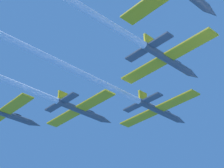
% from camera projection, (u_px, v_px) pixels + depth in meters
% --- Properties ---
extents(jet_lead, '(18.52, 55.82, 3.07)m').
position_uv_depth(jet_lead, '(100.00, 82.00, 64.33)').
color(jet_lead, '#4C5660').
extents(jet_left_wing, '(18.52, 54.50, 3.07)m').
position_uv_depth(jet_left_wing, '(14.00, 84.00, 65.24)').
color(jet_left_wing, '#4C5660').
extents(jet_right_wing, '(18.52, 48.93, 3.07)m').
position_uv_depth(jet_right_wing, '(113.00, 26.00, 54.29)').
color(jet_right_wing, '#4C5660').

